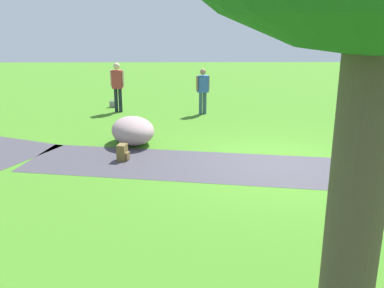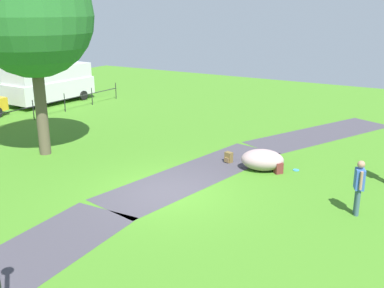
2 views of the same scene
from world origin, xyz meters
The scene contains 10 objects.
ground_plane centered at (0.00, 0.00, 0.00)m, with size 48.00×48.00×0.00m, color #417B21.
footpath_segment_mid centered at (1.93, 0.01, 0.00)m, with size 8.26×3.52×0.01m.
footpath_segment_far centered at (9.53, -2.30, 0.00)m, with size 8.20×5.24×0.01m.
large_shade_tree centered at (0.71, 6.43, 5.34)m, with size 4.56×4.56×7.65m.
lawn_boulder centered at (3.54, -1.81, 0.38)m, with size 1.59×1.84×0.75m.
man_near_boulder centered at (1.47, -5.57, 0.94)m, with size 0.49×0.36×1.63m.
backpack_by_boulder centered at (3.48, -2.47, 0.19)m, with size 0.35×0.35×0.40m.
spare_backpack_on_lawn centered at (3.63, -0.40, 0.19)m, with size 0.31×0.32×0.40m.
frisbee_on_grass centered at (4.12, -2.91, 0.01)m, with size 0.22×0.22×0.02m.
delivery_van centered at (7.98, 14.26, 1.27)m, with size 5.46×2.66×2.30m.
Camera 2 is at (-10.97, -7.66, 5.68)m, focal length 41.98 mm.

